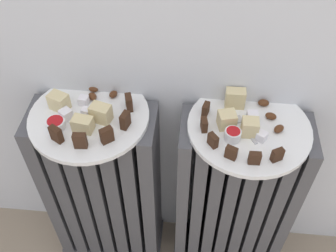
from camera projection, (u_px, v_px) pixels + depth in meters
radiator_left at (105, 191)px, 1.20m from camera, size 0.34×0.15×0.63m
radiator_right at (232, 201)px, 1.17m from camera, size 0.34×0.15×0.63m
plate_left at (89, 117)px, 0.96m from camera, size 0.30×0.30×0.01m
plate_right at (249, 128)px, 0.93m from camera, size 0.30×0.30×0.01m
dark_cake_slice_left_0 at (56, 134)px, 0.88m from camera, size 0.03×0.03×0.04m
dark_cake_slice_left_1 at (80, 141)px, 0.87m from camera, size 0.03×0.02×0.04m
dark_cake_slice_left_2 at (107, 135)px, 0.88m from camera, size 0.03×0.03×0.04m
dark_cake_slice_left_3 at (125, 120)px, 0.91m from camera, size 0.02×0.03×0.04m
dark_cake_slice_left_4 at (129, 103)px, 0.95m from camera, size 0.02×0.03×0.04m
marble_cake_slice_left_0 at (59, 102)px, 0.95m from camera, size 0.05×0.05×0.04m
marble_cake_slice_left_1 at (83, 124)px, 0.91m from camera, size 0.05×0.04×0.04m
marble_cake_slice_left_2 at (101, 113)px, 0.92m from camera, size 0.05×0.04×0.04m
turkish_delight_left_0 at (86, 111)px, 0.95m from camera, size 0.02×0.02×0.02m
turkish_delight_left_1 at (66, 114)px, 0.94m from camera, size 0.04×0.04×0.03m
turkish_delight_left_2 at (84, 100)px, 0.97m from camera, size 0.02×0.02×0.02m
medjool_date_left_0 at (93, 96)px, 0.99m from camera, size 0.03×0.03×0.02m
medjool_date_left_1 at (93, 89)px, 1.01m from camera, size 0.03×0.02×0.01m
medjool_date_left_2 at (113, 94)px, 0.99m from camera, size 0.03×0.03×0.02m
jam_bowl_left at (56, 123)px, 0.92m from camera, size 0.05×0.05×0.02m
dark_cake_slice_right_0 at (206, 109)px, 0.94m from camera, size 0.02×0.03×0.03m
dark_cake_slice_right_1 at (204, 125)px, 0.91m from camera, size 0.02×0.03×0.03m
dark_cake_slice_right_2 at (213, 140)px, 0.88m from camera, size 0.03×0.03×0.03m
dark_cake_slice_right_3 at (231, 153)px, 0.85m from camera, size 0.03×0.02×0.03m
dark_cake_slice_right_4 at (255, 158)px, 0.84m from camera, size 0.03×0.01×0.03m
dark_cake_slice_right_5 at (277, 155)px, 0.85m from camera, size 0.03×0.02×0.03m
marble_cake_slice_right_0 at (250, 127)px, 0.90m from camera, size 0.04×0.03×0.04m
marble_cake_slice_right_1 at (235, 98)px, 0.96m from camera, size 0.05×0.03×0.05m
marble_cake_slice_right_2 at (227, 120)px, 0.91m from camera, size 0.05×0.04×0.04m
turkish_delight_right_0 at (252, 117)px, 0.93m from camera, size 0.03×0.03×0.03m
turkish_delight_right_1 at (262, 136)px, 0.89m from camera, size 0.03×0.03×0.02m
medjool_date_right_0 at (279, 129)px, 0.91m from camera, size 0.03×0.03×0.02m
medjool_date_right_1 at (264, 103)px, 0.97m from camera, size 0.03×0.02×0.02m
medjool_date_right_2 at (271, 116)px, 0.94m from camera, size 0.03×0.03×0.02m
jam_bowl_right at (233, 134)px, 0.89m from camera, size 0.04×0.04×0.03m
fork at (244, 127)px, 0.92m from camera, size 0.06×0.09×0.00m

